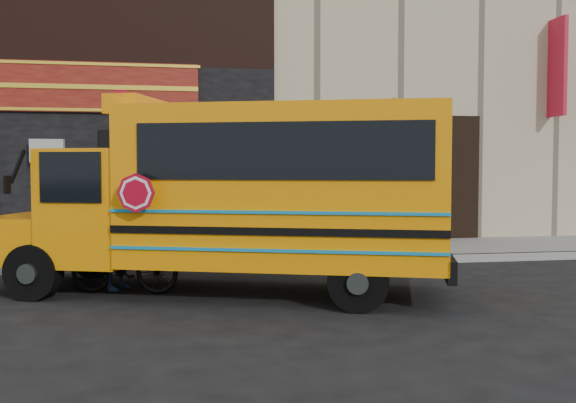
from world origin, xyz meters
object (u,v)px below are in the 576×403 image
Objects in this scene: school_bus at (243,193)px; cyclist at (118,237)px; sign_pole at (394,172)px; bicycle at (124,260)px.

school_bus is 2.01m from cyclist.
sign_pole is 5.69m from cyclist.
school_bus is 4.25m from sign_pole.
school_bus is 4.34× the size of cyclist.
sign_pole reaches higher than school_bus.
cyclist is at bearing 60.96° from bicycle.
bicycle is 0.36m from cyclist.
sign_pole reaches higher than cyclist.
sign_pole is at bearing -41.32° from cyclist.
school_bus is at bearing -140.86° from sign_pole.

